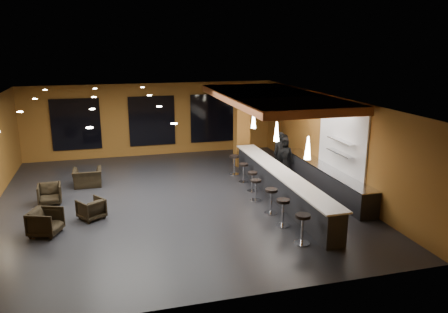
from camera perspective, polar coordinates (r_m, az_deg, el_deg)
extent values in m
cube|color=black|center=(15.71, -6.61, -5.71)|extent=(12.00, 13.00, 0.10)
cube|color=black|center=(14.83, -7.03, 7.42)|extent=(12.00, 13.00, 0.10)
cube|color=brown|center=(21.54, -9.42, 4.79)|extent=(12.00, 0.10, 3.50)
cube|color=brown|center=(9.07, -0.55, -9.18)|extent=(12.00, 0.10, 3.50)
cube|color=brown|center=(17.09, 13.68, 1.96)|extent=(0.10, 13.00, 3.50)
cube|color=#B56135|center=(16.84, 6.19, 7.68)|extent=(3.60, 8.00, 0.28)
cube|color=black|center=(21.38, -18.77, 3.99)|extent=(2.20, 0.06, 2.40)
cube|color=black|center=(21.44, -9.39, 4.61)|extent=(2.20, 0.06, 2.40)
cube|color=black|center=(21.93, -1.54, 5.04)|extent=(2.20, 0.06, 2.40)
cube|color=white|center=(16.14, 15.14, 2.03)|extent=(0.06, 3.20, 2.40)
cube|color=black|center=(15.53, 7.36, -3.82)|extent=(0.60, 8.00, 1.00)
cube|color=white|center=(15.38, 7.42, -1.96)|extent=(0.78, 8.10, 0.05)
cube|color=black|center=(16.82, 13.02, -2.88)|extent=(0.70, 6.00, 0.86)
cube|color=silver|center=(16.69, 13.11, -1.39)|extent=(0.72, 6.00, 0.03)
cube|color=silver|center=(16.00, 14.97, 0.45)|extent=(0.30, 1.50, 0.03)
cube|color=silver|center=(15.89, 15.08, 2.02)|extent=(0.30, 1.50, 0.03)
cube|color=brown|center=(19.40, 2.31, 3.88)|extent=(0.60, 0.60, 3.50)
cone|color=white|center=(13.27, 10.89, 1.12)|extent=(0.20, 0.20, 0.70)
cone|color=white|center=(15.50, 6.88, 3.25)|extent=(0.20, 0.20, 0.70)
cone|color=white|center=(17.80, 3.88, 4.83)|extent=(0.20, 0.20, 0.70)
imported|color=black|center=(18.25, 7.41, 0.37)|extent=(0.67, 0.45, 1.83)
imported|color=black|center=(18.81, 7.92, 0.46)|extent=(0.92, 0.80, 1.62)
imported|color=black|center=(18.34, 7.82, 0.09)|extent=(0.92, 0.76, 1.62)
imported|color=black|center=(13.74, -22.28, -7.94)|extent=(1.06, 1.05, 0.75)
imported|color=black|center=(14.45, -16.95, -6.55)|extent=(0.98, 0.99, 0.66)
imported|color=black|center=(16.20, -21.82, -4.56)|extent=(0.80, 0.82, 0.70)
imported|color=black|center=(17.63, -17.39, -2.64)|extent=(1.07, 0.93, 0.69)
cylinder|color=silver|center=(12.52, 10.11, -11.08)|extent=(0.44, 0.44, 0.03)
cylinder|color=silver|center=(12.35, 10.19, -9.45)|extent=(0.08, 0.08, 0.77)
cylinder|color=black|center=(12.19, 10.28, -7.66)|extent=(0.42, 0.42, 0.09)
cylinder|color=silver|center=(13.54, 7.63, -8.90)|extent=(0.43, 0.43, 0.03)
cylinder|color=silver|center=(13.39, 7.69, -7.39)|extent=(0.08, 0.08, 0.76)
cylinder|color=black|center=(13.24, 7.75, -5.75)|extent=(0.41, 0.41, 0.09)
cylinder|color=silver|center=(14.41, 6.12, -7.34)|extent=(0.43, 0.43, 0.03)
cylinder|color=silver|center=(14.28, 6.17, -5.94)|extent=(0.07, 0.07, 0.75)
cylinder|color=black|center=(14.14, 6.21, -4.40)|extent=(0.41, 0.41, 0.09)
cylinder|color=silver|center=(15.49, 4.14, -5.70)|extent=(0.39, 0.39, 0.03)
cylinder|color=silver|center=(15.37, 4.17, -4.49)|extent=(0.07, 0.07, 0.68)
cylinder|color=black|center=(15.25, 4.19, -3.18)|extent=(0.37, 0.37, 0.08)
cylinder|color=silver|center=(16.39, 3.70, -4.51)|extent=(0.38, 0.38, 0.03)
cylinder|color=silver|center=(16.28, 3.72, -3.39)|extent=(0.07, 0.07, 0.67)
cylinder|color=black|center=(16.17, 3.74, -2.17)|extent=(0.36, 0.36, 0.08)
cylinder|color=silver|center=(17.39, 2.56, -3.34)|extent=(0.39, 0.39, 0.03)
cylinder|color=silver|center=(17.29, 2.57, -2.24)|extent=(0.07, 0.07, 0.68)
cylinder|color=black|center=(17.18, 2.58, -1.06)|extent=(0.37, 0.37, 0.08)
cylinder|color=silver|center=(18.37, 1.36, -2.32)|extent=(0.42, 0.42, 0.03)
cylinder|color=silver|center=(18.26, 1.36, -1.20)|extent=(0.07, 0.07, 0.74)
cylinder|color=black|center=(18.15, 1.37, 0.03)|extent=(0.40, 0.40, 0.08)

